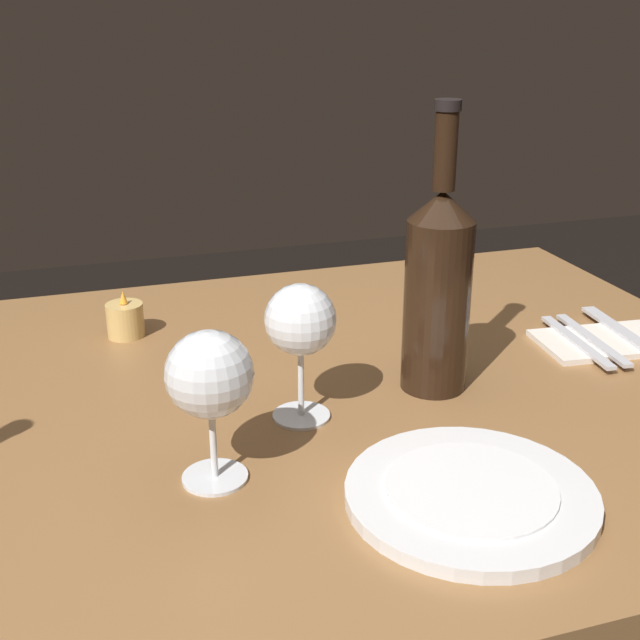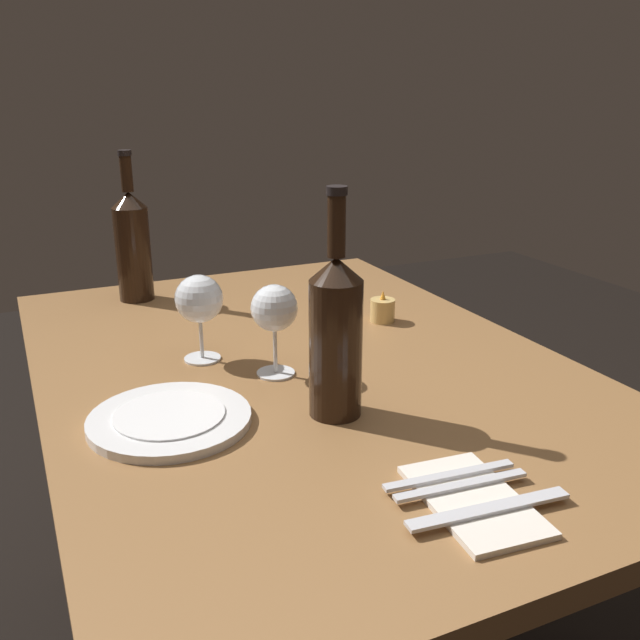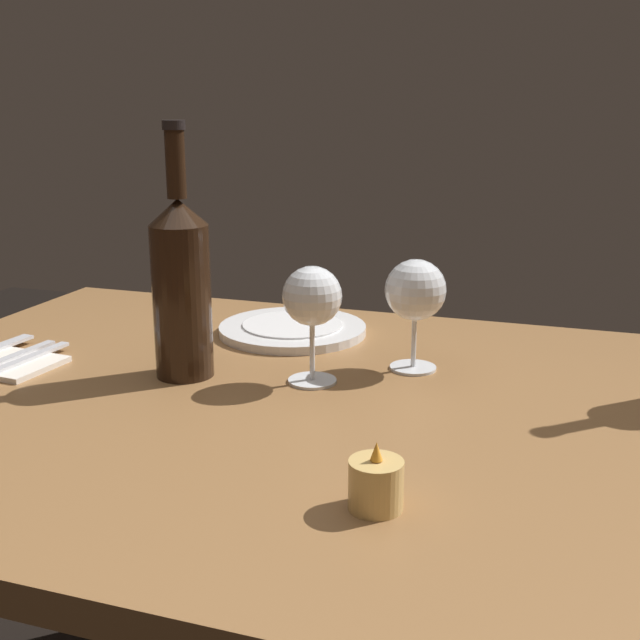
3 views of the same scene
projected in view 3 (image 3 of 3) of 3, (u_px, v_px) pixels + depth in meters
name	position (u px, v px, depth m)	size (l,w,h in m)	color
dining_table	(316.00, 465.00, 1.03)	(1.30, 0.90, 0.74)	olive
wine_glass_left	(312.00, 299.00, 1.04)	(0.08, 0.08, 0.16)	white
wine_glass_right	(415.00, 292.00, 1.09)	(0.09, 0.09, 0.16)	white
wine_bottle_second	(181.00, 284.00, 1.07)	(0.08, 0.08, 0.34)	black
votive_candle	(376.00, 486.00, 0.73)	(0.05, 0.05, 0.07)	#DBB266
dinner_plate	(293.00, 329.00, 1.29)	(0.24, 0.24, 0.02)	white
fork_inner	(8.00, 359.00, 1.13)	(0.03, 0.18, 0.00)	silver
fork_outer	(22.00, 361.00, 1.13)	(0.03, 0.18, 0.00)	silver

